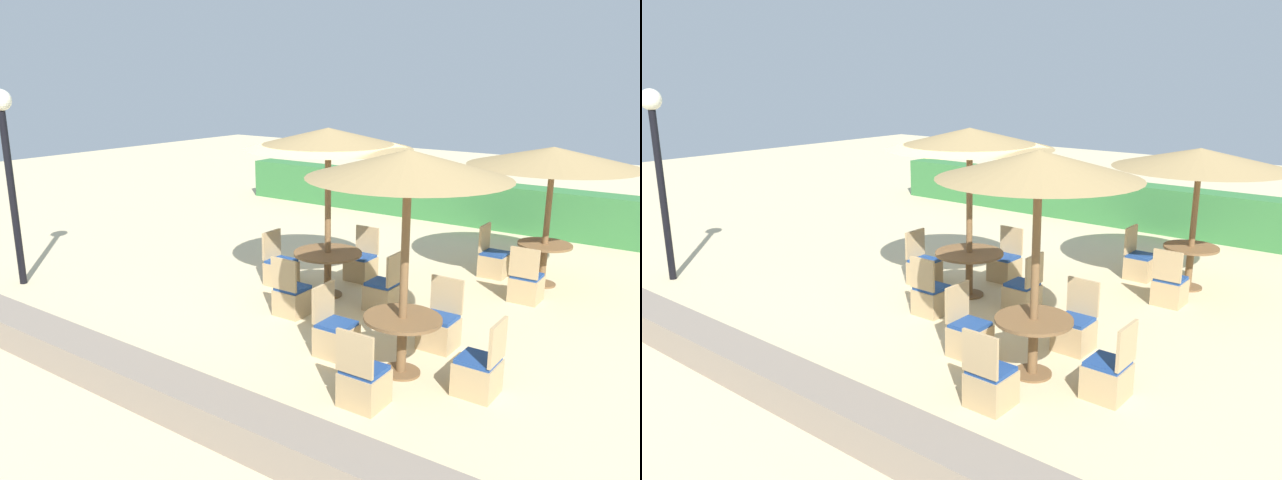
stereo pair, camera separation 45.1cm
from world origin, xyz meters
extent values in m
plane|color=beige|center=(0.00, 0.00, 0.00)|extent=(40.00, 40.00, 0.00)
cube|color=#387A3D|center=(0.00, 6.69, 0.52)|extent=(13.00, 0.70, 1.05)
cube|color=gray|center=(0.00, -3.45, 0.20)|extent=(10.00, 0.56, 0.40)
cylinder|color=black|center=(-4.47, -2.09, 1.50)|extent=(0.12, 0.12, 3.00)
sphere|color=silver|center=(-4.47, -2.09, 3.14)|extent=(0.36, 0.36, 0.36)
cylinder|color=brown|center=(2.92, 3.15, 1.16)|extent=(0.10, 0.10, 2.31)
cone|color=tan|center=(2.92, 3.15, 2.23)|extent=(2.81, 2.81, 0.32)
cylinder|color=brown|center=(2.92, 3.15, 0.01)|extent=(0.48, 0.48, 0.03)
cylinder|color=brown|center=(2.92, 3.15, 0.35)|extent=(0.12, 0.12, 0.70)
cylinder|color=brown|center=(2.92, 3.15, 0.72)|extent=(0.91, 0.91, 0.04)
cube|color=tan|center=(2.07, 3.12, 0.20)|extent=(0.46, 0.46, 0.40)
cube|color=navy|center=(2.07, 3.12, 0.43)|extent=(0.42, 0.42, 0.05)
cube|color=tan|center=(1.86, 3.12, 0.69)|extent=(0.04, 0.46, 0.48)
cube|color=tan|center=(2.95, 2.19, 0.20)|extent=(0.46, 0.46, 0.40)
cube|color=navy|center=(2.95, 2.19, 0.43)|extent=(0.42, 0.42, 0.05)
cube|color=tan|center=(2.95, 1.98, 0.69)|extent=(0.46, 0.04, 0.48)
cylinder|color=brown|center=(2.52, -1.21, 1.33)|extent=(0.10, 0.10, 2.66)
cone|color=tan|center=(2.52, -1.21, 2.58)|extent=(2.36, 2.36, 0.32)
cylinder|color=brown|center=(2.52, -1.21, 0.01)|extent=(0.48, 0.48, 0.03)
cylinder|color=brown|center=(2.52, -1.21, 0.35)|extent=(0.12, 0.12, 0.69)
cylinder|color=brown|center=(2.52, -1.21, 0.71)|extent=(0.95, 0.95, 0.04)
cube|color=tan|center=(2.55, -2.11, 0.20)|extent=(0.46, 0.46, 0.40)
cube|color=navy|center=(2.55, -2.11, 0.43)|extent=(0.42, 0.42, 0.05)
cube|color=tan|center=(2.55, -2.32, 0.69)|extent=(0.46, 0.04, 0.48)
cube|color=tan|center=(3.47, -1.15, 0.20)|extent=(0.46, 0.46, 0.40)
cube|color=navy|center=(3.47, -1.15, 0.43)|extent=(0.42, 0.42, 0.05)
cube|color=tan|center=(3.68, -1.15, 0.69)|extent=(0.04, 0.46, 0.48)
cube|color=tan|center=(2.58, -0.26, 0.20)|extent=(0.46, 0.46, 0.40)
cube|color=navy|center=(2.58, -0.26, 0.43)|extent=(0.42, 0.42, 0.05)
cube|color=tan|center=(2.58, -0.05, 0.69)|extent=(0.46, 0.04, 0.48)
cube|color=tan|center=(1.59, -1.25, 0.20)|extent=(0.46, 0.46, 0.40)
cube|color=navy|center=(1.59, -1.25, 0.43)|extent=(0.42, 0.42, 0.05)
cube|color=tan|center=(1.38, -1.25, 0.69)|extent=(0.04, 0.46, 0.48)
cylinder|color=brown|center=(0.20, 0.54, 1.33)|extent=(0.10, 0.10, 2.67)
cone|color=tan|center=(0.20, 0.54, 2.59)|extent=(2.66, 2.66, 0.32)
cylinder|color=brown|center=(0.20, 0.54, 0.01)|extent=(0.48, 0.48, 0.03)
cylinder|color=brown|center=(0.20, 0.54, 0.35)|extent=(0.12, 0.12, 0.70)
cylinder|color=brown|center=(0.20, 0.54, 0.72)|extent=(1.12, 1.12, 0.04)
cube|color=tan|center=(1.25, 0.51, 0.20)|extent=(0.46, 0.46, 0.40)
cube|color=navy|center=(1.25, 0.51, 0.43)|extent=(0.42, 0.42, 0.05)
cube|color=tan|center=(1.46, 0.51, 0.69)|extent=(0.04, 0.46, 0.48)
cube|color=tan|center=(0.21, 1.54, 0.20)|extent=(0.46, 0.46, 0.40)
cube|color=navy|center=(0.21, 1.54, 0.43)|extent=(0.42, 0.42, 0.05)
cube|color=tan|center=(0.21, 1.75, 0.69)|extent=(0.46, 0.04, 0.48)
cube|color=tan|center=(0.26, -0.46, 0.20)|extent=(0.46, 0.46, 0.40)
cube|color=navy|center=(0.26, -0.46, 0.43)|extent=(0.42, 0.42, 0.05)
cube|color=tan|center=(0.26, -0.67, 0.69)|extent=(0.46, 0.04, 0.48)
cube|color=tan|center=(-0.76, 0.51, 0.20)|extent=(0.46, 0.46, 0.40)
cube|color=navy|center=(-0.76, 0.51, 0.43)|extent=(0.42, 0.42, 0.05)
cube|color=tan|center=(-0.97, 0.51, 0.69)|extent=(0.04, 0.46, 0.48)
camera|label=1|loc=(5.80, -7.45, 3.57)|focal=35.00mm
camera|label=2|loc=(6.16, -7.18, 3.57)|focal=35.00mm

